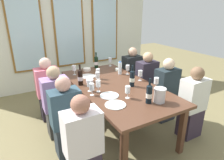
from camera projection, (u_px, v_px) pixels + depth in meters
ground_plane at (115, 126)px, 3.28m from camera, size 12.00×12.00×0.00m
back_wall_with_windows at (69, 27)px, 4.59m from camera, size 4.30×0.10×2.90m
dining_table at (115, 89)px, 3.05m from camera, size 1.10×2.15×0.74m
white_plate_0 at (115, 105)px, 2.40m from camera, size 0.26×0.26×0.01m
white_plate_1 at (109, 96)px, 2.65m from camera, size 0.26×0.26×0.01m
white_plate_2 at (88, 76)px, 3.40m from camera, size 0.26×0.26×0.01m
metal_pitcher at (160, 95)px, 2.45m from camera, size 0.16×0.16×0.19m
wine_bottle_0 at (149, 94)px, 2.42m from camera, size 0.08×0.08×0.33m
wine_bottle_1 at (80, 77)px, 2.99m from camera, size 0.08×0.08×0.34m
wine_bottle_2 at (96, 62)px, 3.84m from camera, size 0.08×0.08×0.32m
wine_bottle_3 at (132, 78)px, 2.94m from camera, size 0.08×0.08×0.33m
tasting_bowl_0 at (118, 70)px, 3.70m from camera, size 0.12×0.12×0.05m
tasting_bowl_1 at (90, 81)px, 3.14m from camera, size 0.12×0.12×0.04m
tasting_bowl_2 at (87, 69)px, 3.70m from camera, size 0.14×0.14×0.05m
water_bottle at (120, 68)px, 3.48m from camera, size 0.06×0.06×0.24m
wine_glass_0 at (128, 68)px, 3.47m from camera, size 0.07×0.07×0.17m
wine_glass_1 at (98, 72)px, 3.25m from camera, size 0.07×0.07×0.17m
wine_glass_2 at (98, 76)px, 3.09m from camera, size 0.07×0.07×0.17m
wine_glass_3 at (140, 74)px, 3.17m from camera, size 0.07×0.07×0.17m
wine_glass_4 at (89, 84)px, 2.76m from camera, size 0.07×0.07×0.17m
wine_glass_5 at (128, 90)px, 2.55m from camera, size 0.07×0.07×0.17m
wine_glass_6 at (156, 81)px, 2.85m from camera, size 0.07×0.07×0.17m
wine_glass_7 at (74, 68)px, 3.45m from camera, size 0.07×0.07×0.17m
wine_glass_8 at (98, 84)px, 2.75m from camera, size 0.07×0.07×0.17m
wine_glass_9 at (92, 87)px, 2.64m from camera, size 0.07×0.07×0.17m
wine_glass_10 at (110, 60)px, 3.97m from camera, size 0.07×0.07×0.17m
seated_person_0 at (48, 91)px, 3.35m from camera, size 0.38×0.24×1.11m
seated_person_1 at (132, 75)px, 4.15m from camera, size 0.38×0.24×1.11m
seated_person_2 at (66, 119)px, 2.49m from camera, size 0.38×0.24×1.11m
seated_person_3 at (166, 92)px, 3.31m from camera, size 0.38×0.24×1.11m
seated_person_4 at (83, 146)px, 2.01m from camera, size 0.38×0.24×1.11m
seated_person_5 at (192, 105)px, 2.87m from camera, size 0.38×0.24×1.11m
seated_person_6 at (57, 104)px, 2.90m from camera, size 0.38×0.24×1.11m
seated_person_7 at (146, 82)px, 3.75m from camera, size 0.38×0.24×1.11m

